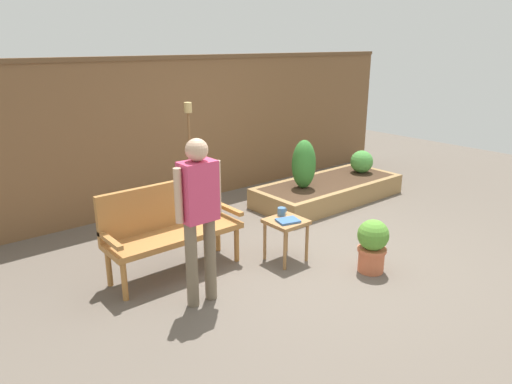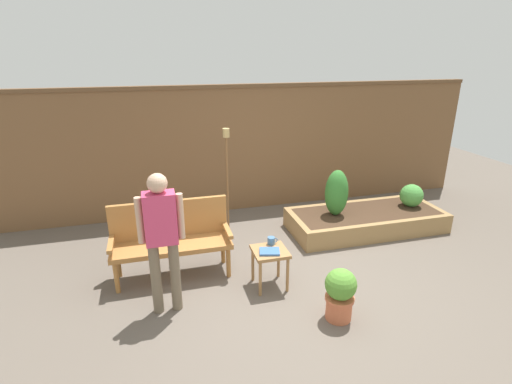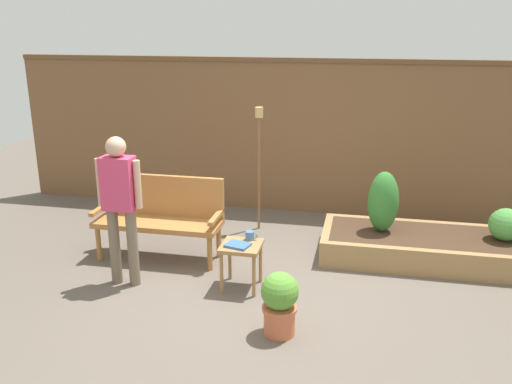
% 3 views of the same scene
% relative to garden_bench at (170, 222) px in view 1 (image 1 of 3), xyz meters
% --- Properties ---
extents(ground_plane, '(14.00, 14.00, 0.00)m').
position_rel_garden_bench_xyz_m(ground_plane, '(1.41, -0.69, -0.54)').
color(ground_plane, '#60564C').
extents(fence_back, '(8.40, 0.14, 2.16)m').
position_rel_garden_bench_xyz_m(fence_back, '(1.41, 1.91, 0.55)').
color(fence_back, brown).
rests_on(fence_back, ground_plane).
extents(garden_bench, '(1.44, 0.48, 0.94)m').
position_rel_garden_bench_xyz_m(garden_bench, '(0.00, 0.00, 0.00)').
color(garden_bench, '#A87038').
rests_on(garden_bench, ground_plane).
extents(side_table, '(0.40, 0.40, 0.48)m').
position_rel_garden_bench_xyz_m(side_table, '(1.09, -0.61, -0.15)').
color(side_table, '#9E7042').
rests_on(side_table, ground_plane).
extents(cup_on_table, '(0.13, 0.09, 0.09)m').
position_rel_garden_bench_xyz_m(cup_on_table, '(1.15, -0.47, -0.02)').
color(cup_on_table, teal).
rests_on(cup_on_table, side_table).
extents(book_on_table, '(0.27, 0.24, 0.02)m').
position_rel_garden_bench_xyz_m(book_on_table, '(1.07, -0.66, -0.05)').
color(book_on_table, '#38609E').
rests_on(book_on_table, side_table).
extents(potted_boxwood, '(0.33, 0.33, 0.58)m').
position_rel_garden_bench_xyz_m(potted_boxwood, '(1.62, -1.38, -0.23)').
color(potted_boxwood, '#C66642').
rests_on(potted_boxwood, ground_plane).
extents(raised_planter_bed, '(2.40, 1.00, 0.30)m').
position_rel_garden_bench_xyz_m(raised_planter_bed, '(3.03, 0.51, -0.39)').
color(raised_planter_bed, '#997547').
rests_on(raised_planter_bed, ground_plane).
extents(shrub_near_bench, '(0.35, 0.35, 0.71)m').
position_rel_garden_bench_xyz_m(shrub_near_bench, '(2.49, 0.53, 0.11)').
color(shrub_near_bench, brown).
rests_on(shrub_near_bench, raised_planter_bed).
extents(shrub_far_corner, '(0.36, 0.36, 0.36)m').
position_rel_garden_bench_xyz_m(shrub_far_corner, '(3.82, 0.53, -0.06)').
color(shrub_far_corner, brown).
rests_on(shrub_far_corner, raised_planter_bed).
extents(tiki_torch, '(0.10, 0.10, 1.61)m').
position_rel_garden_bench_xyz_m(tiki_torch, '(0.93, 1.08, 0.57)').
color(tiki_torch, brown).
rests_on(tiki_torch, ground_plane).
extents(person_by_bench, '(0.47, 0.20, 1.56)m').
position_rel_garden_bench_xyz_m(person_by_bench, '(-0.11, -0.76, 0.39)').
color(person_by_bench, '#70604C').
rests_on(person_by_bench, ground_plane).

